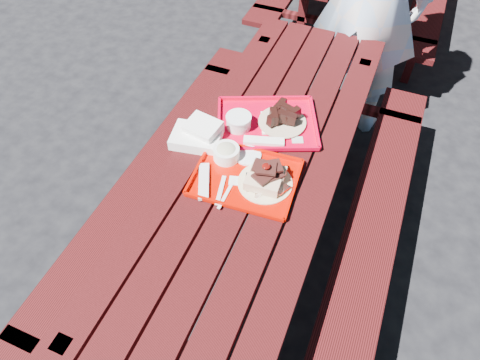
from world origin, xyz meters
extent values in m
plane|color=black|center=(0.00, 0.00, 0.00)|extent=(60.00, 60.00, 0.00)
cube|color=#420C0F|center=(-0.30, 0.00, 0.73)|extent=(0.14, 2.40, 0.04)
cube|color=#420C0F|center=(-0.15, 0.00, 0.73)|extent=(0.14, 2.40, 0.04)
cube|color=#420C0F|center=(0.00, 0.00, 0.73)|extent=(0.14, 2.40, 0.04)
cube|color=#420C0F|center=(0.15, 0.00, 0.73)|extent=(0.14, 2.40, 0.04)
cube|color=#420C0F|center=(0.30, 0.00, 0.73)|extent=(0.14, 2.40, 0.04)
cube|color=#420C0F|center=(-0.58, 0.00, 0.43)|extent=(0.25, 2.40, 0.04)
cube|color=#420C0F|center=(-0.58, -0.84, 0.21)|extent=(0.06, 0.06, 0.42)
cube|color=#420C0F|center=(-0.58, 0.84, 0.21)|extent=(0.06, 0.06, 0.42)
cube|color=#420C0F|center=(0.58, 0.00, 0.43)|extent=(0.25, 2.40, 0.04)
cube|color=#420C0F|center=(0.58, 0.84, 0.21)|extent=(0.06, 0.06, 0.42)
cube|color=#420C0F|center=(-0.30, 0.96, 0.38)|extent=(0.06, 0.06, 0.75)
cube|color=#420C0F|center=(0.30, 0.96, 0.38)|extent=(0.06, 0.06, 0.75)
cube|color=#420C0F|center=(0.00, 0.96, 0.43)|extent=(1.40, 0.06, 0.04)
cube|color=#420C0F|center=(-0.58, 1.96, 0.21)|extent=(0.06, 0.06, 0.42)
cube|color=#420C0F|center=(0.58, 1.96, 0.21)|extent=(0.06, 0.06, 0.42)
cube|color=#420C0F|center=(-0.30, 1.84, 0.38)|extent=(0.06, 0.06, 0.75)
cube|color=#420C0F|center=(0.30, 1.84, 0.38)|extent=(0.06, 0.06, 0.75)
cube|color=#420C0F|center=(0.00, 1.84, 0.43)|extent=(1.40, 0.06, 0.04)
cube|color=#BA0B00|center=(0.00, -0.09, 0.76)|extent=(0.45, 0.36, 0.01)
cube|color=#BA0B00|center=(-0.01, 0.08, 0.77)|extent=(0.43, 0.04, 0.02)
cube|color=#BA0B00|center=(0.01, -0.25, 0.77)|extent=(0.43, 0.04, 0.02)
cube|color=#BA0B00|center=(0.21, -0.07, 0.77)|extent=(0.04, 0.33, 0.02)
cube|color=#BA0B00|center=(-0.21, -0.10, 0.77)|extent=(0.04, 0.33, 0.02)
cylinder|color=beige|center=(0.09, -0.08, 0.76)|extent=(0.23, 0.23, 0.01)
cube|color=beige|center=(0.09, -0.12, 0.79)|extent=(0.15, 0.08, 0.04)
cube|color=beige|center=(0.09, -0.04, 0.79)|extent=(0.15, 0.08, 0.04)
ellipsoid|color=#510806|center=(0.09, -0.08, 0.88)|extent=(0.03, 0.03, 0.01)
cylinder|color=white|center=(-0.12, -0.01, 0.79)|extent=(0.12, 0.12, 0.06)
ellipsoid|color=beige|center=(-0.12, -0.01, 0.81)|extent=(0.10, 0.10, 0.04)
cylinder|color=white|center=(-0.04, 0.04, 0.77)|extent=(0.12, 0.12, 0.01)
cube|color=white|center=(-0.15, -0.18, 0.77)|extent=(0.12, 0.19, 0.02)
cube|color=white|center=(-0.07, -0.19, 0.76)|extent=(0.05, 0.16, 0.01)
cube|color=white|center=(-0.04, -0.20, 0.76)|extent=(0.01, 0.16, 0.00)
cube|color=white|center=(-0.04, -0.12, 0.76)|extent=(0.06, 0.06, 0.00)
cube|color=red|center=(-0.03, 0.27, 0.76)|extent=(0.56, 0.50, 0.01)
cube|color=red|center=(-0.10, 0.43, 0.77)|extent=(0.43, 0.19, 0.02)
cube|color=red|center=(0.04, 0.10, 0.77)|extent=(0.43, 0.19, 0.02)
cube|color=red|center=(0.18, 0.36, 0.77)|extent=(0.15, 0.33, 0.02)
cube|color=red|center=(-0.24, 0.18, 0.77)|extent=(0.15, 0.33, 0.02)
cube|color=white|center=(0.02, 0.29, 0.77)|extent=(0.20, 0.20, 0.01)
cylinder|color=tan|center=(0.03, 0.30, 0.77)|extent=(0.23, 0.23, 0.01)
cylinder|color=silver|center=(-0.15, 0.20, 0.79)|extent=(0.11, 0.11, 0.06)
cylinder|color=white|center=(-0.15, 0.20, 0.82)|extent=(0.12, 0.12, 0.01)
cube|color=silver|center=(0.00, 0.14, 0.77)|extent=(0.19, 0.10, 0.02)
cube|color=silver|center=(0.14, 0.22, 0.76)|extent=(0.06, 0.06, 0.00)
cube|color=white|center=(-0.29, 0.04, 0.78)|extent=(0.25, 0.20, 0.05)
cube|color=white|center=(-0.27, 0.07, 0.82)|extent=(0.17, 0.15, 0.04)
camera|label=1|loc=(0.42, -1.18, 2.16)|focal=32.00mm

